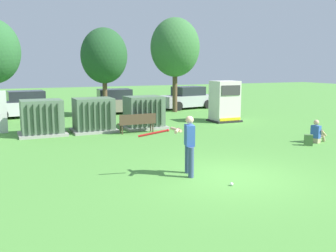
% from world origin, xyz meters
% --- Properties ---
extents(ground_plane, '(96.00, 96.00, 0.00)m').
position_xyz_m(ground_plane, '(0.00, 0.00, 0.00)').
color(ground_plane, '#51933D').
extents(transformer_west, '(2.10, 1.70, 1.62)m').
position_xyz_m(transformer_west, '(-4.16, 9.18, 0.79)').
color(transformer_west, '#9E9B93').
rests_on(transformer_west, ground).
extents(transformer_mid_west, '(2.10, 1.70, 1.62)m').
position_xyz_m(transformer_mid_west, '(-1.78, 9.17, 0.79)').
color(transformer_mid_west, '#9E9B93').
rests_on(transformer_mid_west, ground).
extents(transformer_mid_east, '(2.10, 1.70, 1.62)m').
position_xyz_m(transformer_mid_east, '(0.80, 9.18, 0.79)').
color(transformer_mid_east, '#9E9B93').
rests_on(transformer_mid_east, ground).
extents(generator_enclosure, '(1.60, 1.40, 2.30)m').
position_xyz_m(generator_enclosure, '(5.80, 9.49, 1.14)').
color(generator_enclosure, '#262626').
rests_on(generator_enclosure, ground).
extents(park_bench, '(1.80, 0.41, 0.92)m').
position_xyz_m(park_bench, '(-0.01, 7.92, 0.54)').
color(park_bench, '#4C3828').
rests_on(park_bench, ground).
extents(batter, '(1.60, 0.77, 1.74)m').
position_xyz_m(batter, '(-1.05, 0.67, 0.98)').
color(batter, '#384C75').
rests_on(batter, ground).
extents(sports_ball, '(0.09, 0.09, 0.09)m').
position_xyz_m(sports_ball, '(-0.42, -0.70, 0.04)').
color(sports_ball, white).
rests_on(sports_ball, ground).
extents(seated_spectator, '(0.78, 0.64, 0.96)m').
position_xyz_m(seated_spectator, '(6.03, 2.77, 0.38)').
color(seated_spectator, tan).
rests_on(seated_spectator, ground).
extents(backpack, '(0.38, 0.37, 0.44)m').
position_xyz_m(backpack, '(5.26, 2.44, 0.21)').
color(backpack, '#4C723F').
rests_on(backpack, ground).
extents(tree_center_left, '(2.85, 2.85, 5.44)m').
position_xyz_m(tree_center_left, '(0.19, 14.44, 3.73)').
color(tree_center_left, brown).
rests_on(tree_center_left, ground).
extents(tree_center_right, '(3.31, 3.31, 6.32)m').
position_xyz_m(tree_center_right, '(5.17, 14.80, 4.34)').
color(tree_center_right, brown).
rests_on(tree_center_right, ground).
extents(parked_car_left_of_center, '(4.29, 2.10, 1.62)m').
position_xyz_m(parked_car_left_of_center, '(-4.45, 16.07, 0.75)').
color(parked_car_left_of_center, silver).
rests_on(parked_car_left_of_center, ground).
extents(parked_car_right_of_center, '(4.34, 2.20, 1.62)m').
position_xyz_m(parked_car_right_of_center, '(1.01, 15.57, 0.75)').
color(parked_car_right_of_center, gray).
rests_on(parked_car_right_of_center, ground).
extents(parked_car_rightmost, '(4.40, 2.35, 1.62)m').
position_xyz_m(parked_car_rightmost, '(6.87, 16.32, 0.75)').
color(parked_car_rightmost, '#B2B2B7').
rests_on(parked_car_rightmost, ground).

